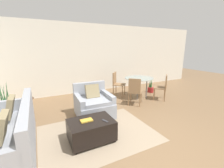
{
  "coord_description": "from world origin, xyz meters",
  "views": [
    {
      "loc": [
        -1.66,
        -2.1,
        1.85
      ],
      "look_at": [
        0.34,
        1.83,
        0.75
      ],
      "focal_mm": 24.0,
      "sensor_mm": 36.0,
      "label": 1
    }
  ],
  "objects_px": {
    "potted_plant": "(7,112)",
    "dining_chair_far_left": "(117,82)",
    "tv_remote_primary": "(105,121)",
    "dining_chair_near_right": "(163,86)",
    "dining_table": "(139,80)",
    "couch": "(7,138)",
    "armchair": "(94,104)",
    "side_table": "(27,105)",
    "book_stack": "(86,120)",
    "potted_plant_small": "(151,88)",
    "ottoman": "(91,130)",
    "dining_chair_near_left": "(135,90)"
  },
  "relations": [
    {
      "from": "side_table",
      "to": "dining_table",
      "type": "distance_m",
      "value": 3.66
    },
    {
      "from": "book_stack",
      "to": "dining_chair_near_right",
      "type": "height_order",
      "value": "dining_chair_near_right"
    },
    {
      "from": "tv_remote_primary",
      "to": "dining_chair_near_right",
      "type": "relative_size",
      "value": 0.17
    },
    {
      "from": "ottoman",
      "to": "tv_remote_primary",
      "type": "height_order",
      "value": "tv_remote_primary"
    },
    {
      "from": "ottoman",
      "to": "dining_chair_far_left",
      "type": "relative_size",
      "value": 0.97
    },
    {
      "from": "book_stack",
      "to": "potted_plant_small",
      "type": "xyz_separation_m",
      "value": [
        3.4,
        2.03,
        -0.29
      ]
    },
    {
      "from": "dining_chair_far_left",
      "to": "side_table",
      "type": "bearing_deg",
      "value": -167.7
    },
    {
      "from": "couch",
      "to": "potted_plant_small",
      "type": "xyz_separation_m",
      "value": [
        4.75,
        1.77,
        -0.15
      ]
    },
    {
      "from": "side_table",
      "to": "dining_table",
      "type": "height_order",
      "value": "dining_table"
    },
    {
      "from": "dining_chair_near_right",
      "to": "potted_plant_small",
      "type": "distance_m",
      "value": 0.99
    },
    {
      "from": "tv_remote_primary",
      "to": "armchair",
      "type": "bearing_deg",
      "value": 81.35
    },
    {
      "from": "ottoman",
      "to": "dining_chair_near_left",
      "type": "xyz_separation_m",
      "value": [
        1.88,
        1.17,
        0.28
      ]
    },
    {
      "from": "dining_table",
      "to": "ottoman",
      "type": "bearing_deg",
      "value": -144.54
    },
    {
      "from": "potted_plant",
      "to": "dining_table",
      "type": "height_order",
      "value": "potted_plant"
    },
    {
      "from": "dining_table",
      "to": "couch",
      "type": "bearing_deg",
      "value": -159.27
    },
    {
      "from": "tv_remote_primary",
      "to": "side_table",
      "type": "relative_size",
      "value": 0.29
    },
    {
      "from": "potted_plant",
      "to": "dining_chair_far_left",
      "type": "relative_size",
      "value": 1.19
    },
    {
      "from": "potted_plant",
      "to": "dining_chair_near_right",
      "type": "relative_size",
      "value": 1.19
    },
    {
      "from": "couch",
      "to": "dining_chair_near_right",
      "type": "distance_m",
      "value": 4.59
    },
    {
      "from": "tv_remote_primary",
      "to": "dining_table",
      "type": "height_order",
      "value": "dining_table"
    },
    {
      "from": "dining_chair_near_right",
      "to": "armchair",
      "type": "bearing_deg",
      "value": -176.08
    },
    {
      "from": "book_stack",
      "to": "dining_chair_far_left",
      "type": "relative_size",
      "value": 0.26
    },
    {
      "from": "dining_table",
      "to": "dining_chair_far_left",
      "type": "xyz_separation_m",
      "value": [
        -0.6,
        0.6,
        -0.14
      ]
    },
    {
      "from": "armchair",
      "to": "dining_chair_far_left",
      "type": "xyz_separation_m",
      "value": [
        1.46,
        1.37,
        0.16
      ]
    },
    {
      "from": "book_stack",
      "to": "dining_chair_far_left",
      "type": "bearing_deg",
      "value": 49.95
    },
    {
      "from": "couch",
      "to": "ottoman",
      "type": "distance_m",
      "value": 1.46
    },
    {
      "from": "potted_plant",
      "to": "ottoman",
      "type": "bearing_deg",
      "value": -47.3
    },
    {
      "from": "dining_chair_far_left",
      "to": "tv_remote_primary",
      "type": "bearing_deg",
      "value": -123.22
    },
    {
      "from": "tv_remote_primary",
      "to": "potted_plant",
      "type": "distance_m",
      "value": 2.69
    },
    {
      "from": "armchair",
      "to": "potted_plant_small",
      "type": "distance_m",
      "value": 3.11
    },
    {
      "from": "tv_remote_primary",
      "to": "side_table",
      "type": "distance_m",
      "value": 2.31
    },
    {
      "from": "ottoman",
      "to": "side_table",
      "type": "distance_m",
      "value": 2.06
    },
    {
      "from": "dining_table",
      "to": "armchair",
      "type": "bearing_deg",
      "value": -159.32
    },
    {
      "from": "tv_remote_primary",
      "to": "potted_plant_small",
      "type": "height_order",
      "value": "potted_plant_small"
    },
    {
      "from": "couch",
      "to": "potted_plant",
      "type": "height_order",
      "value": "potted_plant"
    },
    {
      "from": "potted_plant",
      "to": "dining_table",
      "type": "xyz_separation_m",
      "value": [
        4.11,
        -0.02,
        0.41
      ]
    },
    {
      "from": "dining_chair_near_right",
      "to": "dining_chair_near_left",
      "type": "bearing_deg",
      "value": 180.0
    },
    {
      "from": "dining_chair_near_left",
      "to": "dining_chair_far_left",
      "type": "xyz_separation_m",
      "value": [
        0.0,
        1.19,
        0.0
      ]
    },
    {
      "from": "side_table",
      "to": "potted_plant_small",
      "type": "height_order",
      "value": "potted_plant_small"
    },
    {
      "from": "tv_remote_primary",
      "to": "dining_chair_near_left",
      "type": "bearing_deg",
      "value": 38.6
    },
    {
      "from": "dining_chair_near_left",
      "to": "armchair",
      "type": "bearing_deg",
      "value": -172.92
    },
    {
      "from": "couch",
      "to": "tv_remote_primary",
      "type": "distance_m",
      "value": 1.73
    },
    {
      "from": "armchair",
      "to": "dining_chair_far_left",
      "type": "distance_m",
      "value": 2.01
    },
    {
      "from": "potted_plant",
      "to": "dining_chair_near_left",
      "type": "xyz_separation_m",
      "value": [
        3.52,
        -0.61,
        0.27
      ]
    },
    {
      "from": "ottoman",
      "to": "dining_chair_far_left",
      "type": "bearing_deg",
      "value": 51.46
    },
    {
      "from": "side_table",
      "to": "tv_remote_primary",
      "type": "bearing_deg",
      "value": -52.32
    },
    {
      "from": "ottoman",
      "to": "dining_chair_near_right",
      "type": "height_order",
      "value": "dining_chair_near_right"
    },
    {
      "from": "tv_remote_primary",
      "to": "dining_chair_near_right",
      "type": "distance_m",
      "value": 3.11
    },
    {
      "from": "couch",
      "to": "dining_chair_far_left",
      "type": "distance_m",
      "value": 3.91
    },
    {
      "from": "ottoman",
      "to": "dining_chair_near_left",
      "type": "relative_size",
      "value": 0.97
    }
  ]
}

